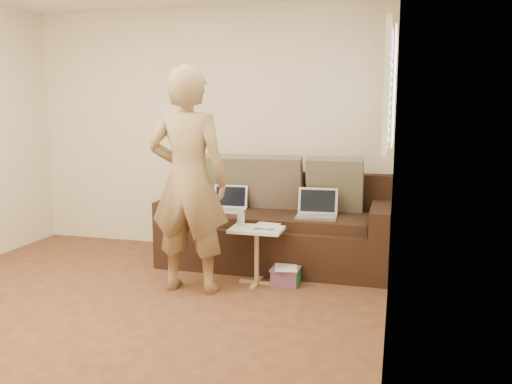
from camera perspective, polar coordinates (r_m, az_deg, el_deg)
floor at (r=4.05m, az=-16.80°, el=-13.57°), size 4.50×4.50×0.00m
wall_back at (r=5.78m, az=-5.50°, el=6.72°), size 4.00×0.00×4.00m
wall_right at (r=3.16m, az=14.56°, el=4.54°), size 0.00×4.50×4.50m
window_blinds at (r=4.65m, az=14.39°, el=10.85°), size 0.12×0.88×1.08m
sofa at (r=5.17m, az=2.16°, el=-3.30°), size 2.20×0.95×0.85m
pillow_left at (r=5.48m, az=-3.41°, el=1.27°), size 0.55×0.29×0.57m
pillow_mid at (r=5.30m, az=2.12°, el=1.02°), size 0.55×0.27×0.57m
pillow_right at (r=5.21m, az=8.58°, el=0.77°), size 0.55×0.28×0.57m
laptop_silver at (r=4.94m, az=6.54°, el=-2.83°), size 0.39×0.29×0.25m
laptop_white at (r=5.23m, az=-3.17°, el=-2.11°), size 0.36×0.27×0.25m
person at (r=4.37m, az=-7.37°, el=1.21°), size 0.70×0.49×1.88m
side_table at (r=4.64m, az=0.07°, el=-6.98°), size 0.46×0.32×0.50m
drinking_glass at (r=4.65m, az=-1.66°, el=-2.98°), size 0.07×0.07×0.12m
scissors at (r=4.50m, az=0.83°, el=-4.06°), size 0.18×0.10×0.02m
paper_on_table at (r=4.63m, az=0.90°, el=-3.75°), size 0.25×0.33×0.00m
striped_box at (r=4.68m, az=3.27°, el=-9.07°), size 0.25×0.25×0.16m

